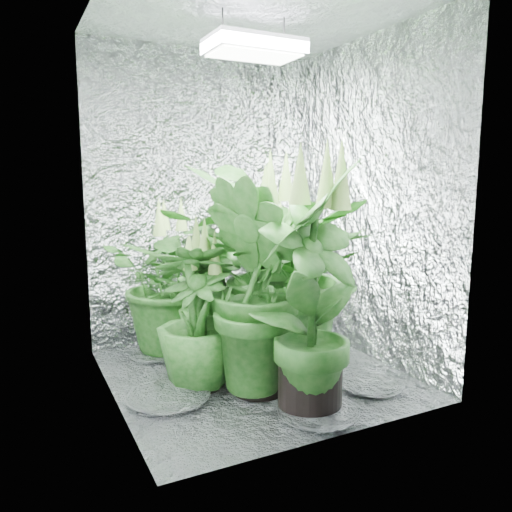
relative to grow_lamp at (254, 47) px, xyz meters
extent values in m
plane|color=silver|center=(0.00, 0.00, -1.83)|extent=(1.60, 1.60, 0.00)
cube|color=silver|center=(0.00, 0.80, -0.83)|extent=(1.60, 0.02, 2.00)
cube|color=silver|center=(0.00, -0.80, -0.83)|extent=(1.60, 0.02, 2.00)
cube|color=silver|center=(-0.80, 0.00, -0.83)|extent=(0.02, 1.60, 2.00)
cube|color=silver|center=(0.80, 0.00, -0.83)|extent=(0.02, 1.60, 2.00)
cube|color=silver|center=(0.00, 0.00, 0.17)|extent=(1.60, 1.60, 0.01)
cube|color=gray|center=(0.00, 0.00, 0.00)|extent=(0.50, 0.30, 0.08)
cube|color=white|center=(0.00, 0.00, -0.04)|extent=(0.46, 0.26, 0.01)
cylinder|color=black|center=(-0.18, 0.00, 0.11)|extent=(0.01, 0.01, 0.13)
cylinder|color=black|center=(0.18, 0.00, 0.11)|extent=(0.01, 0.01, 0.13)
cylinder|color=black|center=(-0.29, 0.58, -1.71)|extent=(0.26, 0.26, 0.23)
cylinder|color=#4F2B1A|center=(-0.29, 0.58, -1.61)|extent=(0.24, 0.24, 0.03)
imported|color=#0D400C|center=(-0.29, 0.58, -1.33)|extent=(1.03, 1.03, 0.94)
cone|color=#5E893E|center=(-0.29, 0.58, -0.92)|extent=(0.08, 0.08, 0.23)
cylinder|color=black|center=(0.30, 0.57, -1.71)|extent=(0.25, 0.25, 0.23)
cylinder|color=#4F2B1A|center=(0.30, 0.57, -1.61)|extent=(0.23, 0.23, 0.03)
imported|color=#0D400C|center=(0.30, 0.57, -1.34)|extent=(0.66, 0.66, 0.91)
cone|color=#5E893E|center=(0.30, 0.57, -0.94)|extent=(0.08, 0.08, 0.23)
cylinder|color=black|center=(0.41, 0.36, -1.71)|extent=(0.25, 0.25, 0.23)
cylinder|color=#4F2B1A|center=(0.41, 0.36, -1.62)|extent=(0.23, 0.23, 0.03)
imported|color=#0D400C|center=(0.41, 0.36, -1.34)|extent=(0.67, 0.67, 0.92)
cone|color=#5E893E|center=(0.41, 0.36, -0.93)|extent=(0.08, 0.08, 0.23)
cylinder|color=black|center=(-0.36, -0.02, -1.71)|extent=(0.25, 0.25, 0.22)
cylinder|color=#4F2B1A|center=(-0.36, -0.02, -1.62)|extent=(0.23, 0.23, 0.03)
imported|color=#0D400C|center=(-0.36, -0.02, -1.41)|extent=(0.54, 0.54, 0.78)
cone|color=#5E893E|center=(-0.36, -0.02, -1.07)|extent=(0.08, 0.08, 0.22)
cylinder|color=black|center=(0.19, -0.01, -1.69)|extent=(0.31, 0.31, 0.28)
cylinder|color=#4F2B1A|center=(0.19, -0.01, -1.56)|extent=(0.29, 0.29, 0.03)
imported|color=#0D400C|center=(0.19, -0.01, -1.20)|extent=(1.48, 1.48, 1.19)
cone|color=#5E893E|center=(0.19, -0.01, -0.67)|extent=(0.10, 0.10, 0.28)
cylinder|color=black|center=(0.04, -0.54, -1.69)|extent=(0.32, 0.32, 0.28)
cylinder|color=#4F2B1A|center=(0.04, -0.54, -1.56)|extent=(0.29, 0.29, 0.03)
imported|color=#0D400C|center=(0.04, -0.54, -1.19)|extent=(0.89, 0.89, 1.20)
cone|color=#5E893E|center=(0.04, -0.54, -0.66)|extent=(0.10, 0.10, 0.28)
cylinder|color=black|center=(-0.08, -0.21, -1.69)|extent=(0.29, 0.29, 0.26)
cylinder|color=#4F2B1A|center=(-0.08, -0.21, -1.58)|extent=(0.27, 0.27, 0.03)
imported|color=#0D400C|center=(-0.08, -0.21, -1.23)|extent=(0.73, 0.73, 1.13)
cone|color=#5E893E|center=(-0.08, -0.21, -0.73)|extent=(0.09, 0.09, 0.26)
cylinder|color=black|center=(-0.14, 0.23, -1.70)|extent=(0.27, 0.27, 0.24)
cylinder|color=#4F2B1A|center=(-0.14, 0.23, -1.60)|extent=(0.25, 0.25, 0.03)
imported|color=#0D400C|center=(-0.14, 0.23, -1.38)|extent=(0.66, 0.66, 0.83)
cone|color=#5E893E|center=(-0.14, 0.23, -1.02)|extent=(0.09, 0.09, 0.24)
cylinder|color=black|center=(0.63, 0.43, -1.79)|extent=(0.14, 0.14, 0.08)
cylinder|color=black|center=(0.63, 0.43, -1.63)|extent=(0.11, 0.11, 0.10)
cylinder|color=#4C4C51|center=(0.57, 0.42, -1.63)|extent=(0.06, 0.30, 0.30)
torus|color=#4C4C51|center=(0.57, 0.42, -1.63)|extent=(0.06, 0.31, 0.31)
cube|color=white|center=(0.11, -0.57, -1.53)|extent=(0.04, 0.02, 0.07)
camera|label=1|loc=(-1.23, -2.50, -0.67)|focal=35.00mm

